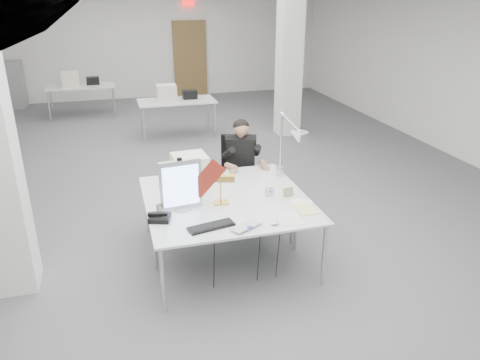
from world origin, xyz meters
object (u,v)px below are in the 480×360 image
at_px(desk_phone, 160,218).
at_px(beige_monitor, 190,170).
at_px(seated_person, 241,151).
at_px(bankers_lamp, 221,188).
at_px(desk_main, 237,217).
at_px(office_chair, 240,177).
at_px(architect_lamp, 288,152).
at_px(monitor, 181,185).
at_px(laptop, 250,228).

bearing_deg(desk_phone, beige_monitor, 78.09).
bearing_deg(seated_person, bankers_lamp, -97.14).
xyz_separation_m(desk_main, bankers_lamp, (-0.09, 0.33, 0.20)).
bearing_deg(desk_main, office_chair, 72.97).
distance_m(office_chair, architect_lamp, 1.21).
bearing_deg(desk_main, seated_person, 72.46).
bearing_deg(seated_person, beige_monitor, -124.49).
bearing_deg(beige_monitor, monitor, -112.54).
height_order(desk_main, desk_phone, desk_phone).
xyz_separation_m(seated_person, bankers_lamp, (-0.59, -1.24, 0.04)).
distance_m(desk_main, beige_monitor, 1.02).
xyz_separation_m(office_chair, laptop, (-0.45, -1.95, 0.27)).
bearing_deg(monitor, architect_lamp, 8.69).
xyz_separation_m(laptop, bankers_lamp, (-0.13, 0.66, 0.18)).
bearing_deg(desk_main, architect_lamp, 39.14).
bearing_deg(architect_lamp, bankers_lamp, -156.99).
bearing_deg(laptop, bankers_lamp, 72.98).
xyz_separation_m(office_chair, seated_person, (-0.00, -0.05, 0.40)).
bearing_deg(office_chair, beige_monitor, -122.32).
bearing_deg(beige_monitor, office_chair, 35.06).
height_order(seated_person, monitor, seated_person).
height_order(laptop, desk_phone, desk_phone).
xyz_separation_m(desk_main, seated_person, (0.50, 1.57, 0.16)).
relative_size(office_chair, laptop, 2.99).
bearing_deg(laptop, architect_lamp, 23.60).
height_order(desk_main, architect_lamp, architect_lamp).
bearing_deg(laptop, desk_phone, 123.56).
xyz_separation_m(office_chair, beige_monitor, (-0.81, -0.67, 0.44)).
distance_m(office_chair, monitor, 1.74).
xyz_separation_m(seated_person, laptop, (-0.45, -1.90, -0.13)).
height_order(laptop, beige_monitor, beige_monitor).
distance_m(monitor, bankers_lamp, 0.44).
bearing_deg(architect_lamp, beige_monitor, 168.73).
bearing_deg(bankers_lamp, beige_monitor, 127.11).
relative_size(desk_main, seated_person, 1.82).
height_order(seated_person, beige_monitor, seated_person).
height_order(desk_phone, architect_lamp, architect_lamp).
xyz_separation_m(monitor, beige_monitor, (0.21, 0.64, -0.09)).
height_order(office_chair, seated_person, seated_person).
bearing_deg(desk_phone, monitor, 55.32).
bearing_deg(desk_phone, architect_lamp, 36.24).
distance_m(office_chair, beige_monitor, 1.14).
xyz_separation_m(desk_main, monitor, (-0.52, 0.32, 0.29)).
height_order(desk_main, office_chair, office_chair).
bearing_deg(beige_monitor, architect_lamp, -18.59).
bearing_deg(desk_main, beige_monitor, 108.37).
xyz_separation_m(office_chair, architect_lamp, (0.32, -0.95, 0.66)).
distance_m(seated_person, architect_lamp, 1.00).
bearing_deg(desk_main, laptop, -82.43).
xyz_separation_m(beige_monitor, architect_lamp, (1.13, -0.29, 0.22)).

